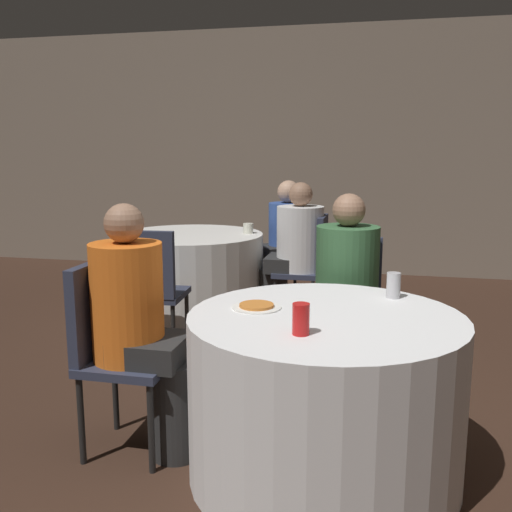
# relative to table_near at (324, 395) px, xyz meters

# --- Properties ---
(ground_plane) EXTENTS (16.00, 16.00, 0.00)m
(ground_plane) POSITION_rel_table_near_xyz_m (0.06, -0.12, -0.36)
(ground_plane) COLOR #382319
(wall_back) EXTENTS (16.00, 0.06, 2.80)m
(wall_back) POSITION_rel_table_near_xyz_m (0.06, 4.35, 1.04)
(wall_back) COLOR gray
(wall_back) RESTS_ON ground_plane
(table_near) EXTENTS (1.19, 1.19, 0.73)m
(table_near) POSITION_rel_table_near_xyz_m (0.00, 0.00, 0.00)
(table_near) COLOR white
(table_near) RESTS_ON ground_plane
(table_far) EXTENTS (1.23, 1.23, 0.73)m
(table_far) POSITION_rel_table_near_xyz_m (-1.35, 2.17, 0.00)
(table_far) COLOR white
(table_far) RESTS_ON ground_plane
(chair_near_north) EXTENTS (0.41, 0.42, 0.91)m
(chair_near_north) POSITION_rel_table_near_xyz_m (0.04, 1.01, 0.18)
(chair_near_north) COLOR #2D3347
(chair_near_north) RESTS_ON ground_plane
(chair_near_west) EXTENTS (0.41, 0.40, 0.91)m
(chair_near_west) POSITION_rel_table_near_xyz_m (-1.01, 0.00, 0.18)
(chair_near_west) COLOR #2D3347
(chair_near_west) RESTS_ON ground_plane
(chair_far_south) EXTENTS (0.43, 0.43, 0.91)m
(chair_far_south) POSITION_rel_table_near_xyz_m (-1.28, 1.14, 0.18)
(chair_far_south) COLOR #2D3347
(chair_far_south) RESTS_ON ground_plane
(chair_far_east) EXTENTS (0.41, 0.40, 0.91)m
(chair_far_east) POSITION_rel_table_near_xyz_m (-0.33, 2.16, 0.18)
(chair_far_east) COLOR #2D3347
(chair_far_east) RESTS_ON ground_plane
(chair_far_northeast) EXTENTS (0.56, 0.56, 0.91)m
(chair_far_northeast) POSITION_rel_table_near_xyz_m (-0.54, 2.79, 0.18)
(chair_far_northeast) COLOR #2D3347
(chair_far_northeast) RESTS_ON ground_plane
(person_white_shirt) EXTENTS (0.53, 0.38, 1.17)m
(person_white_shirt) POSITION_rel_table_near_xyz_m (-0.48, 2.16, 0.25)
(person_white_shirt) COLOR #282828
(person_white_shirt) RESTS_ON ground_plane
(person_blue_shirt) EXTENTS (0.50, 0.48, 1.16)m
(person_blue_shirt) POSITION_rel_table_near_xyz_m (-0.66, 2.69, 0.23)
(person_blue_shirt) COLOR #282828
(person_blue_shirt) RESTS_ON ground_plane
(person_orange_shirt) EXTENTS (0.51, 0.33, 1.19)m
(person_orange_shirt) POSITION_rel_table_near_xyz_m (-0.85, 0.00, 0.24)
(person_orange_shirt) COLOR #282828
(person_orange_shirt) RESTS_ON ground_plane
(person_green_jacket) EXTENTS (0.36, 0.52, 1.18)m
(person_green_jacket) POSITION_rel_table_near_xyz_m (0.03, 0.85, 0.25)
(person_green_jacket) COLOR #282828
(person_green_jacket) RESTS_ON ground_plane
(pizza_plate_near) EXTENTS (0.22, 0.22, 0.02)m
(pizza_plate_near) POSITION_rel_table_near_xyz_m (-0.31, 0.05, 0.37)
(pizza_plate_near) COLOR white
(pizza_plate_near) RESTS_ON table_near
(soda_can_red) EXTENTS (0.07, 0.07, 0.12)m
(soda_can_red) POSITION_rel_table_near_xyz_m (-0.07, -0.28, 0.43)
(soda_can_red) COLOR red
(soda_can_red) RESTS_ON table_near
(soda_can_silver) EXTENTS (0.07, 0.07, 0.12)m
(soda_can_silver) POSITION_rel_table_near_xyz_m (0.28, 0.36, 0.43)
(soda_can_silver) COLOR silver
(soda_can_silver) RESTS_ON table_near
(cup_far) EXTENTS (0.08, 0.08, 0.09)m
(cup_far) POSITION_rel_table_near_xyz_m (-0.88, 2.29, 0.41)
(cup_far) COLOR silver
(cup_far) RESTS_ON table_far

